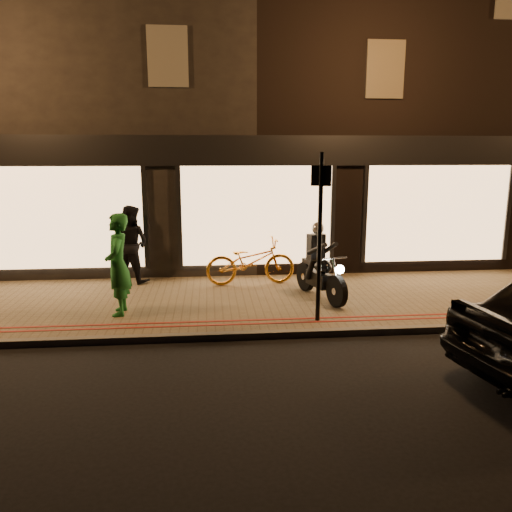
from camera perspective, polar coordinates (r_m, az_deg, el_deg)
The scene contains 10 objects.
ground at distance 8.62m, azimuth 2.67°, elevation -9.43°, with size 90.00×90.00×0.00m, color black.
sidewalk at distance 10.48m, azimuth 1.14°, elevation -5.18°, with size 50.00×4.00×0.12m, color brown.
kerb_stone at distance 8.65m, azimuth 2.63°, elevation -8.94°, with size 50.00×0.14×0.12m, color #59544C.
red_kerb_lines at distance 9.09m, azimuth 2.19°, elevation -7.46°, with size 50.00×0.26×0.01m.
building_row at distance 17.02m, azimuth -1.57°, elevation 15.62°, with size 48.00×10.11×8.50m.
motorcycle at distance 10.44m, azimuth 7.29°, elevation -1.50°, with size 0.78×1.89×1.59m.
sign_post at distance 8.82m, azimuth 7.30°, elevation 3.08°, with size 0.34×0.16×3.00m.
bicycle_gold at distance 11.44m, azimuth -0.63°, elevation -0.62°, with size 0.71×2.05×1.08m, color orange.
person_green at distance 9.59m, azimuth -15.51°, elevation -0.95°, with size 0.70×0.46×1.91m, color #1B6827.
person_dark at distance 11.95m, azimuth -14.10°, elevation 1.34°, with size 0.88×0.68×1.80m, color black.
Camera 1 is at (-1.15, -7.95, 3.13)m, focal length 35.00 mm.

